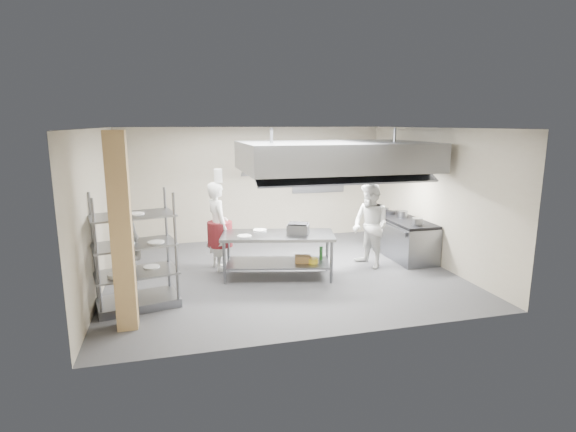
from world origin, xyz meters
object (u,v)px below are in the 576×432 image
object	(u,v)px
island	(278,256)
chef_head	(218,226)
pass_rack	(135,251)
griddle	(298,229)
chef_line	(370,226)
cooking_range	(402,239)
stockpot	(402,214)
chef_plating	(125,250)

from	to	relation	value
island	chef_head	distance (m)	1.48
pass_rack	griddle	xyz separation A→B (m)	(3.06, 0.73, 0.02)
chef_line	griddle	world-z (taller)	chef_line
chef_line	griddle	xyz separation A→B (m)	(-1.71, -0.30, 0.10)
island	griddle	xyz separation A→B (m)	(0.39, -0.13, 0.56)
chef_head	griddle	size ratio (longest dim) A/B	4.50
griddle	chef_line	bearing A→B (deg)	34.16
island	chef_head	xyz separation A→B (m)	(-1.12, 0.83, 0.49)
cooking_range	stockpot	size ratio (longest dim) A/B	8.48
cooking_range	chef_line	xyz separation A→B (m)	(-1.11, -0.56, 0.50)
cooking_range	chef_line	bearing A→B (deg)	-153.03
griddle	stockpot	size ratio (longest dim) A/B	1.78
island	chef_line	size ratio (longest dim) A/B	1.23
pass_rack	cooking_range	distance (m)	6.12
chef_line	chef_plating	xyz separation A→B (m)	(-4.97, -0.65, 0.00)
cooking_range	griddle	size ratio (longest dim) A/B	4.75
island	cooking_range	world-z (taller)	island
chef_head	griddle	distance (m)	1.79
pass_rack	chef_head	xyz separation A→B (m)	(1.56, 1.69, -0.05)
pass_rack	cooking_range	xyz separation A→B (m)	(5.88, 1.59, -0.57)
chef_head	chef_plating	bearing A→B (deg)	112.76
island	stockpot	bearing A→B (deg)	28.06
pass_rack	griddle	bearing A→B (deg)	0.95
cooking_range	chef_head	bearing A→B (deg)	178.65
chef_plating	chef_line	bearing A→B (deg)	68.68
chef_line	chef_plating	size ratio (longest dim) A/B	1.00
chef_head	chef_line	xyz separation A→B (m)	(3.22, -0.66, -0.03)
chef_head	stockpot	bearing A→B (deg)	-103.65
chef_plating	island	bearing A→B (deg)	70.75
chef_plating	stockpot	bearing A→B (deg)	73.58
island	chef_head	world-z (taller)	chef_head
chef_line	pass_rack	bearing A→B (deg)	-93.24
island	chef_head	bearing A→B (deg)	156.69
cooking_range	chef_plating	size ratio (longest dim) A/B	1.09
island	cooking_range	size ratio (longest dim) A/B	1.13
island	chef_plating	distance (m)	2.95
stockpot	island	bearing A→B (deg)	-165.22
chef_head	island	bearing A→B (deg)	-140.55
pass_rack	chef_head	world-z (taller)	pass_rack
chef_head	stockpot	size ratio (longest dim) A/B	8.04
griddle	stockpot	bearing A→B (deg)	43.35
pass_rack	stockpot	world-z (taller)	pass_rack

